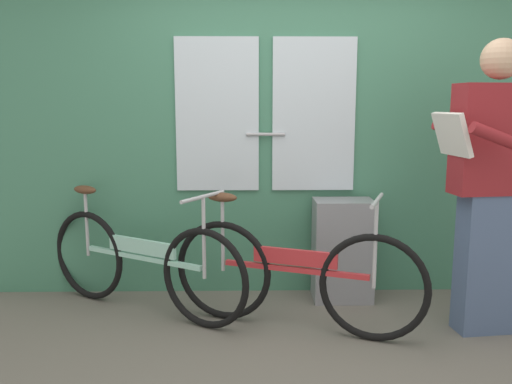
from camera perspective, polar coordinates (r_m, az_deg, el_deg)
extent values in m
cube|color=#666056|center=(3.09, 5.68, -18.37)|extent=(5.61, 4.07, 0.04)
cube|color=#427F60|center=(3.97, 3.90, 5.58)|extent=(4.61, 0.08, 2.30)
cube|color=silver|center=(3.90, -4.17, 8.22)|extent=(0.60, 0.02, 1.10)
cube|color=silver|center=(3.92, 6.20, 8.19)|extent=(0.60, 0.02, 1.10)
cylinder|color=#B2B2B7|center=(3.88, 1.04, 6.19)|extent=(0.28, 0.02, 0.02)
torus|color=black|center=(3.42, -5.53, -9.18)|extent=(0.58, 0.37, 0.65)
torus|color=black|center=(4.08, -17.48, -6.49)|extent=(0.58, 0.37, 0.65)
cube|color=#9EDBC6|center=(3.72, -12.09, -6.87)|extent=(0.86, 0.53, 0.03)
cube|color=#9EDBC6|center=(3.70, -12.13, -5.72)|extent=(0.50, 0.31, 0.10)
cylinder|color=#B7B7BC|center=(4.03, -17.66, -3.17)|extent=(0.02, 0.02, 0.48)
ellipsoid|color=brown|center=(3.98, -17.83, 0.24)|extent=(0.22, 0.18, 0.06)
cylinder|color=#B7B7BC|center=(3.35, -5.60, -4.92)|extent=(0.02, 0.02, 0.52)
cylinder|color=#B7B7BC|center=(3.29, -5.67, -0.50)|extent=(0.25, 0.39, 0.02)
torus|color=black|center=(3.30, 12.48, -9.98)|extent=(0.64, 0.28, 0.66)
torus|color=black|center=(3.55, -3.55, -8.38)|extent=(0.64, 0.28, 0.66)
cube|color=red|center=(3.37, 4.17, -8.27)|extent=(0.88, 0.36, 0.03)
cube|color=red|center=(3.35, 4.18, -6.97)|extent=(0.51, 0.22, 0.10)
cylinder|color=#B7B7BC|center=(3.48, -3.59, -4.53)|extent=(0.02, 0.02, 0.49)
ellipsoid|color=brown|center=(3.43, -3.63, -0.56)|extent=(0.22, 0.16, 0.06)
cylinder|color=#B7B7BC|center=(3.22, 12.65, -5.53)|extent=(0.02, 0.02, 0.53)
cylinder|color=#B7B7BC|center=(3.17, 12.82, -0.89)|extent=(0.18, 0.42, 0.02)
cube|color=slate|center=(3.63, 23.42, -7.02)|extent=(0.36, 0.22, 0.88)
cube|color=maroon|center=(3.50, 24.25, 5.15)|extent=(0.51, 0.26, 0.66)
sphere|color=tan|center=(3.50, 24.78, 12.80)|extent=(0.24, 0.24, 0.24)
cube|color=silver|center=(3.35, 20.20, 5.82)|extent=(0.15, 0.35, 0.26)
cylinder|color=maroon|center=(3.23, 24.24, 5.45)|extent=(0.31, 0.11, 0.17)
cylinder|color=maroon|center=(3.62, 20.53, 6.03)|extent=(0.31, 0.11, 0.17)
cube|color=gray|center=(3.93, 9.25, -6.14)|extent=(0.42, 0.28, 0.74)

